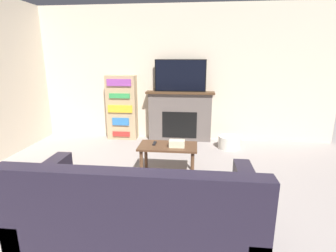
{
  "coord_description": "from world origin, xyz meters",
  "views": [
    {
      "loc": [
        0.49,
        -1.25,
        1.69
      ],
      "look_at": [
        0.07,
        2.63,
        0.66
      ],
      "focal_mm": 28.0,
      "sensor_mm": 36.0,
      "label": 1
    }
  ],
  "objects_px": {
    "tv": "(180,76)",
    "coffee_table": "(168,150)",
    "storage_basket": "(229,142)",
    "bookshelf": "(122,108)",
    "couch": "(139,217)",
    "fireplace": "(180,116)"
  },
  "relations": [
    {
      "from": "tv",
      "to": "storage_basket",
      "type": "bearing_deg",
      "value": -22.69
    },
    {
      "from": "storage_basket",
      "to": "bookshelf",
      "type": "bearing_deg",
      "value": 169.54
    },
    {
      "from": "fireplace",
      "to": "tv",
      "type": "bearing_deg",
      "value": -90.0
    },
    {
      "from": "bookshelf",
      "to": "storage_basket",
      "type": "bearing_deg",
      "value": -10.46
    },
    {
      "from": "tv",
      "to": "couch",
      "type": "bearing_deg",
      "value": -92.69
    },
    {
      "from": "tv",
      "to": "bookshelf",
      "type": "bearing_deg",
      "value": -179.87
    },
    {
      "from": "couch",
      "to": "bookshelf",
      "type": "bearing_deg",
      "value": 108.31
    },
    {
      "from": "couch",
      "to": "bookshelf",
      "type": "xyz_separation_m",
      "value": [
        -1.07,
        3.23,
        0.38
      ]
    },
    {
      "from": "fireplace",
      "to": "tv",
      "type": "distance_m",
      "value": 0.82
    },
    {
      "from": "tv",
      "to": "coffee_table",
      "type": "distance_m",
      "value": 1.94
    },
    {
      "from": "couch",
      "to": "storage_basket",
      "type": "height_order",
      "value": "couch"
    },
    {
      "from": "fireplace",
      "to": "couch",
      "type": "bearing_deg",
      "value": -92.67
    },
    {
      "from": "fireplace",
      "to": "bookshelf",
      "type": "bearing_deg",
      "value": -178.94
    },
    {
      "from": "storage_basket",
      "to": "tv",
      "type": "bearing_deg",
      "value": 157.31
    },
    {
      "from": "tv",
      "to": "coffee_table",
      "type": "xyz_separation_m",
      "value": [
        -0.06,
        -1.68,
        -0.96
      ]
    },
    {
      "from": "storage_basket",
      "to": "coffee_table",
      "type": "bearing_deg",
      "value": -129.22
    },
    {
      "from": "couch",
      "to": "fireplace",
      "type": "bearing_deg",
      "value": 87.33
    },
    {
      "from": "bookshelf",
      "to": "storage_basket",
      "type": "height_order",
      "value": "bookshelf"
    },
    {
      "from": "couch",
      "to": "coffee_table",
      "type": "xyz_separation_m",
      "value": [
        0.09,
        1.55,
        0.08
      ]
    },
    {
      "from": "coffee_table",
      "to": "bookshelf",
      "type": "xyz_separation_m",
      "value": [
        -1.16,
        1.68,
        0.29
      ]
    },
    {
      "from": "couch",
      "to": "storage_basket",
      "type": "xyz_separation_m",
      "value": [
        1.13,
        2.82,
        -0.17
      ]
    },
    {
      "from": "couch",
      "to": "bookshelf",
      "type": "relative_size",
      "value": 1.55
    }
  ]
}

